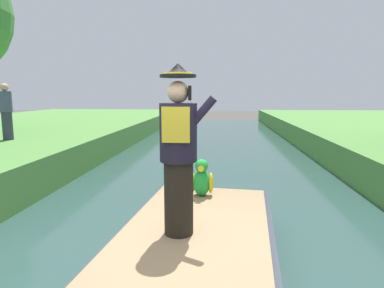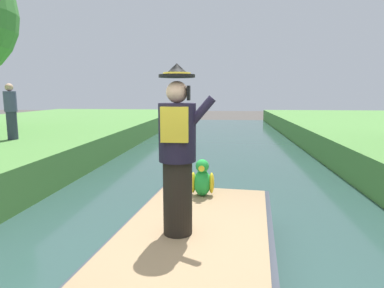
{
  "view_description": "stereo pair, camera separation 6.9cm",
  "coord_description": "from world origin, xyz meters",
  "px_view_note": "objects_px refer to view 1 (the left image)",
  "views": [
    {
      "loc": [
        0.3,
        -3.35,
        2.25
      ],
      "look_at": [
        -0.06,
        0.83,
        1.61
      ],
      "focal_mm": 31.0,
      "sensor_mm": 36.0,
      "label": 1
    },
    {
      "loc": [
        0.37,
        -3.34,
        2.25
      ],
      "look_at": [
        -0.06,
        0.83,
        1.61
      ],
      "focal_mm": 31.0,
      "sensor_mm": 36.0,
      "label": 2
    }
  ],
  "objects_px": {
    "person_pirate": "(179,151)",
    "parrot_plush": "(202,180)",
    "person_bystander": "(6,111)",
    "boat": "(191,264)"
  },
  "relations": [
    {
      "from": "person_pirate",
      "to": "parrot_plush",
      "type": "height_order",
      "value": "person_pirate"
    },
    {
      "from": "boat",
      "to": "person_pirate",
      "type": "relative_size",
      "value": 2.35
    },
    {
      "from": "parrot_plush",
      "to": "person_bystander",
      "type": "bearing_deg",
      "value": 144.99
    },
    {
      "from": "person_pirate",
      "to": "parrot_plush",
      "type": "distance_m",
      "value": 1.56
    },
    {
      "from": "person_pirate",
      "to": "parrot_plush",
      "type": "xyz_separation_m",
      "value": [
        0.17,
        1.4,
        -0.68
      ]
    },
    {
      "from": "person_pirate",
      "to": "parrot_plush",
      "type": "bearing_deg",
      "value": 71.98
    },
    {
      "from": "boat",
      "to": "person_bystander",
      "type": "distance_m",
      "value": 8.12
    },
    {
      "from": "person_bystander",
      "to": "parrot_plush",
      "type": "bearing_deg",
      "value": -35.01
    },
    {
      "from": "person_pirate",
      "to": "person_bystander",
      "type": "height_order",
      "value": "person_pirate"
    },
    {
      "from": "person_pirate",
      "to": "person_bystander",
      "type": "bearing_deg",
      "value": 124.66
    }
  ]
}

